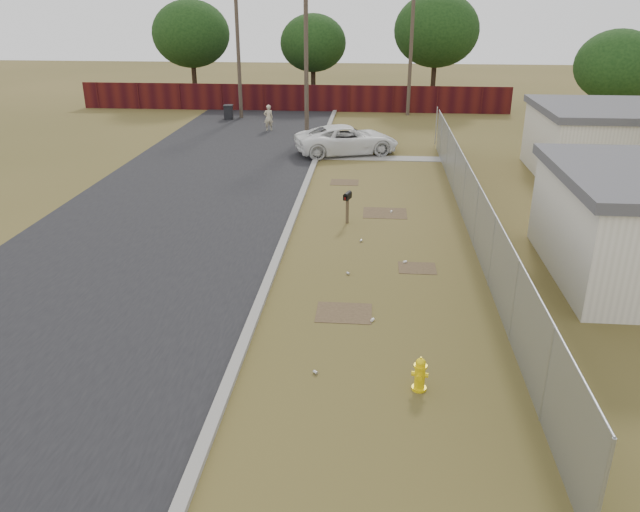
# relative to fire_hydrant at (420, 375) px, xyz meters

# --- Properties ---
(ground) EXTENTS (120.00, 120.00, 0.00)m
(ground) POSITION_rel_fire_hydrant_xyz_m (-0.89, 8.18, -0.35)
(ground) COLOR brown
(ground) RESTS_ON ground
(street) EXTENTS (15.10, 60.00, 0.12)m
(street) POSITION_rel_fire_hydrant_xyz_m (-7.65, 16.23, -0.34)
(street) COLOR black
(street) RESTS_ON ground
(chainlink_fence) EXTENTS (0.10, 27.06, 2.02)m
(chainlink_fence) POSITION_rel_fire_hydrant_xyz_m (2.23, 9.21, 0.44)
(chainlink_fence) COLOR #92969A
(chainlink_fence) RESTS_ON ground
(privacy_fence) EXTENTS (30.00, 0.12, 1.80)m
(privacy_fence) POSITION_rel_fire_hydrant_xyz_m (-6.89, 33.18, 0.55)
(privacy_fence) COLOR #43100E
(privacy_fence) RESTS_ON ground
(utility_poles) EXTENTS (12.60, 8.24, 9.00)m
(utility_poles) POSITION_rel_fire_hydrant_xyz_m (-4.55, 28.85, 4.34)
(utility_poles) COLOR #4B4032
(utility_poles) RESTS_ON ground
(horizon_trees) EXTENTS (33.32, 31.94, 7.78)m
(horizon_trees) POSITION_rel_fire_hydrant_xyz_m (-0.05, 31.74, 4.28)
(horizon_trees) COLOR #312016
(horizon_trees) RESTS_ON ground
(fire_hydrant) EXTENTS (0.35, 0.36, 0.76)m
(fire_hydrant) POSITION_rel_fire_hydrant_xyz_m (0.00, 0.00, 0.00)
(fire_hydrant) COLOR yellow
(fire_hydrant) RESTS_ON ground
(mailbox) EXTENTS (0.29, 0.49, 1.13)m
(mailbox) POSITION_rel_fire_hydrant_xyz_m (-1.93, 9.99, 0.54)
(mailbox) COLOR brown
(mailbox) RESTS_ON ground
(pickup_truck) EXTENTS (5.69, 3.98, 1.44)m
(pickup_truck) POSITION_rel_fire_hydrant_xyz_m (-2.45, 20.54, 0.37)
(pickup_truck) COLOR white
(pickup_truck) RESTS_ON ground
(pedestrian) EXTENTS (0.66, 0.56, 1.52)m
(pedestrian) POSITION_rel_fire_hydrant_xyz_m (-7.38, 26.11, 0.41)
(pedestrian) COLOR beige
(pedestrian) RESTS_ON ground
(trash_bin) EXTENTS (0.66, 0.66, 0.93)m
(trash_bin) POSITION_rel_fire_hydrant_xyz_m (-10.60, 29.57, 0.12)
(trash_bin) COLOR black
(trash_bin) RESTS_ON ground
(scattered_litter) EXTENTS (2.23, 11.03, 0.07)m
(scattered_litter) POSITION_rel_fire_hydrant_xyz_m (-1.10, 5.79, -0.31)
(scattered_litter) COLOR white
(scattered_litter) RESTS_ON ground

